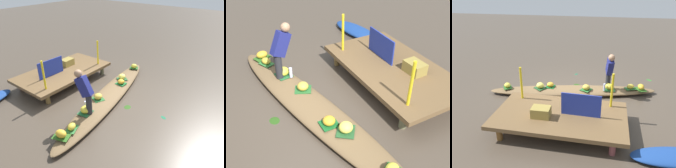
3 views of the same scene
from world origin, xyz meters
The scene contains 23 objects.
canal_water centered at (0.00, 0.00, 0.00)m, with size 40.00×40.00×0.00m, color #4B3F33.
dock_platform centered at (-0.02, 2.02, 0.37)m, with size 3.20×1.80×0.43m.
vendor_boat centered at (0.00, 0.00, 0.10)m, with size 5.40×0.79×0.20m, color brown.
moored_boat centered at (-2.60, 2.70, 0.10)m, with size 1.90×0.62×0.20m, color navy.
leaf_mat_0 centered at (-0.44, 0.05, 0.21)m, with size 0.34×0.30×0.01m, color #28652C.
banana_bunch_0 centered at (-0.44, 0.05, 0.29)m, with size 0.24×0.23×0.17m, color gold.
leaf_mat_1 centered at (1.04, 0.22, 0.21)m, with size 0.34×0.31×0.01m, color #25552B.
banana_bunch_1 centered at (1.04, 0.22, 0.30)m, with size 0.24×0.24×0.19m, color #F1E456.
leaf_mat_2 centered at (-1.16, -0.12, 0.21)m, with size 0.36×0.32×0.01m, color #235F32.
banana_bunch_2 centered at (-1.16, -0.12, 0.30)m, with size 0.25×0.25×0.20m, color yellow.
leaf_mat_3 centered at (-2.17, -0.32, 0.21)m, with size 0.38×0.26×0.01m, color #2F621F.
banana_bunch_3 centered at (-2.17, -0.32, 0.29)m, with size 0.27×0.20×0.18m, color gold.
leaf_mat_5 centered at (0.74, 0.05, 0.21)m, with size 0.31×0.29×0.01m, color #175E26.
banana_bunch_5 centered at (0.74, 0.05, 0.28)m, with size 0.22×0.23×0.15m, color gold.
leaf_mat_6 centered at (-1.84, -0.32, 0.21)m, with size 0.33×0.24×0.01m, color #327638.
banana_bunch_6 centered at (-1.84, -0.32, 0.28)m, with size 0.24×0.18×0.15m, color gold.
vendor_person centered at (-1.13, -0.12, 0.89)m, with size 0.27×0.50×1.21m.
water_bottle centered at (-1.01, 0.00, 0.32)m, with size 0.07×0.07×0.23m, color silver.
market_banner centered at (-0.52, 2.02, 0.71)m, with size 0.95×0.03×0.56m, color navy.
railing_post_west centered at (-1.22, 1.42, 0.87)m, with size 0.06×0.06×0.90m, color yellow.
railing_post_east centered at (1.18, 1.42, 0.87)m, with size 0.06×0.06×0.90m, color yellow.
produce_crate centered at (0.39, 2.25, 0.55)m, with size 0.44×0.32×0.24m, color olive.
drifting_plant_1 centered at (-0.03, -0.73, 0.00)m, with size 0.22×0.19×0.01m, color #285017.
Camera 2 is at (4.03, -1.55, 3.60)m, focal length 44.80 mm.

